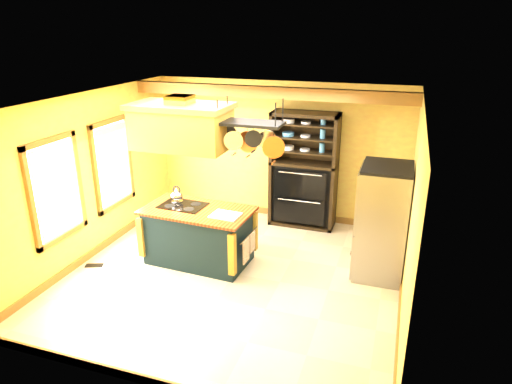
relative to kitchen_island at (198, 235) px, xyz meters
The scene contains 15 objects.
floor 0.88m from the kitchen_island, 17.75° to the right, with size 5.00×5.00×0.00m, color beige.
ceiling 2.35m from the kitchen_island, 17.75° to the right, with size 5.00×5.00×0.00m, color white.
wall_back 2.54m from the kitchen_island, 72.75° to the left, with size 5.00×0.02×2.70m, color #E1C952.
wall_front 2.95m from the kitchen_island, 75.48° to the right, with size 5.00×0.02×2.70m, color #E1C952.
wall_left 2.01m from the kitchen_island, behind, with size 0.02×5.00×2.70m, color #E1C952.
wall_right 3.33m from the kitchen_island, ahead, with size 0.02×5.00×2.70m, color #E1C952.
ceiling_beam 2.68m from the kitchen_island, 64.41° to the left, with size 5.00×0.15×0.20m, color olive.
window_near 2.24m from the kitchen_island, 149.75° to the right, with size 0.06×1.06×1.56m.
window_far 2.03m from the kitchen_island, 168.00° to the left, with size 0.06×1.06×1.56m.
kitchen_island is the anchor object (origin of this frame).
range_hood 1.80m from the kitchen_island, behind, with size 1.51×0.85×0.80m.
pot_rack 1.99m from the kitchen_island, ahead, with size 1.03×0.47×0.80m.
refrigerator 2.89m from the kitchen_island, 10.61° to the left, with size 0.75×0.88×1.72m.
hutch 2.43m from the kitchen_island, 58.08° to the left, with size 1.24×0.56×2.19m.
floor_register 1.76m from the kitchen_island, 155.73° to the right, with size 0.28×0.12×0.01m, color black.
Camera 1 is at (2.30, -5.83, 3.68)m, focal length 32.00 mm.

